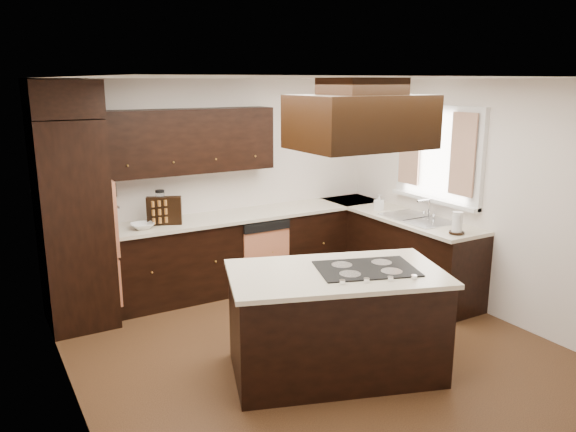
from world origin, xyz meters
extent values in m
cube|color=brown|center=(0.00, 0.00, -0.01)|extent=(4.20, 4.20, 0.02)
cube|color=silver|center=(0.00, 0.00, 2.51)|extent=(4.20, 4.20, 0.02)
cube|color=silver|center=(0.00, 2.11, 1.25)|extent=(4.20, 0.02, 2.50)
cube|color=silver|center=(0.00, -2.11, 1.25)|extent=(4.20, 0.02, 2.50)
cube|color=silver|center=(-2.11, 0.00, 1.25)|extent=(0.02, 4.20, 2.50)
cube|color=silver|center=(2.11, 0.00, 1.25)|extent=(0.02, 4.20, 2.50)
cube|color=black|center=(-1.78, 1.71, 1.06)|extent=(0.65, 0.75, 2.12)
cube|color=#DA7E56|center=(-1.43, 1.71, 1.12)|extent=(0.05, 0.62, 0.78)
cube|color=black|center=(0.03, 1.80, 0.44)|extent=(2.93, 0.60, 0.88)
cube|color=black|center=(1.80, 0.90, 0.44)|extent=(0.60, 2.40, 0.88)
cube|color=beige|center=(0.03, 1.79, 0.90)|extent=(2.93, 0.63, 0.04)
cube|color=beige|center=(1.79, 0.90, 0.90)|extent=(0.63, 2.40, 0.04)
cube|color=black|center=(-0.43, 1.93, 1.81)|extent=(2.00, 0.34, 0.72)
cube|color=#DA7E56|center=(0.33, 1.50, 0.40)|extent=(0.60, 0.05, 0.72)
cube|color=silver|center=(2.07, 0.55, 1.65)|extent=(0.06, 1.32, 1.12)
cube|color=white|center=(2.10, 0.55, 1.65)|extent=(0.00, 1.20, 1.00)
cube|color=beige|center=(2.01, 0.13, 1.70)|extent=(0.02, 0.34, 0.90)
cube|color=beige|center=(2.01, 0.97, 1.70)|extent=(0.02, 0.34, 0.90)
cube|color=silver|center=(1.80, 0.55, 0.92)|extent=(0.52, 0.84, 0.01)
cube|color=black|center=(-0.06, -0.49, 0.44)|extent=(1.95, 1.46, 0.88)
cube|color=beige|center=(-0.06, -0.49, 0.90)|extent=(2.03, 1.54, 0.04)
cube|color=black|center=(0.19, -0.58, 0.93)|extent=(0.95, 0.79, 0.01)
cube|color=black|center=(0.10, -0.55, 2.16)|extent=(1.05, 0.72, 0.42)
cube|color=black|center=(0.10, -0.55, 2.44)|extent=(0.55, 0.50, 0.13)
cylinder|color=silver|center=(-0.83, 1.81, 0.97)|extent=(0.15, 0.15, 0.10)
cone|color=silver|center=(-0.83, 1.81, 1.15)|extent=(0.13, 0.13, 0.26)
cube|color=black|center=(-0.81, 1.76, 1.08)|extent=(0.38, 0.24, 0.31)
imported|color=silver|center=(-1.08, 1.71, 0.95)|extent=(0.25, 0.25, 0.06)
imported|color=silver|center=(1.69, 1.12, 1.02)|extent=(0.11, 0.11, 0.20)
cylinder|color=silver|center=(1.70, -0.15, 1.04)|extent=(0.11, 0.11, 0.24)
camera|label=1|loc=(-2.65, -4.15, 2.48)|focal=35.00mm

